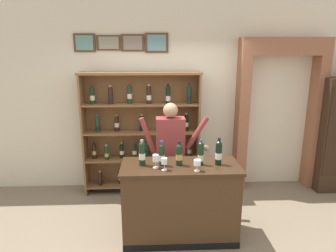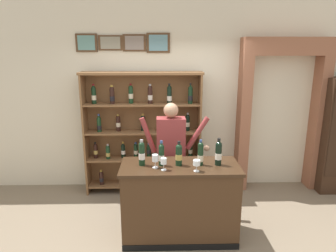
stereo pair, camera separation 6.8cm
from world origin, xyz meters
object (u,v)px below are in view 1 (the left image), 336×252
shopkeeper (171,147)px  tasting_bottle_riserva (201,154)px  tasting_counter (180,201)px  wine_glass_right (156,159)px  wine_glass_spare (197,163)px  tasting_bottle_rosso (179,154)px  tasting_bottle_brunello (162,154)px  tasting_bottle_prosecco (219,152)px  tasting_bottle_vin_santo (142,153)px  wine_glass_left (164,162)px  wine_shelf (141,129)px

shopkeeper → tasting_bottle_riserva: (0.33, -0.60, 0.11)m
tasting_counter → tasting_bottle_riserva: (0.25, -0.00, 0.63)m
wine_glass_right → wine_glass_spare: bearing=-14.5°
tasting_bottle_rosso → tasting_bottle_riserva: (0.26, -0.01, 0.00)m
tasting_bottle_brunello → tasting_bottle_prosecco: 0.69m
shopkeeper → wine_glass_spare: size_ratio=12.01×
tasting_counter → tasting_bottle_brunello: (-0.23, -0.00, 0.63)m
tasting_bottle_riserva → tasting_bottle_prosecco: (0.22, -0.00, 0.01)m
tasting_counter → tasting_bottle_vin_santo: (-0.46, 0.02, 0.64)m
tasting_bottle_vin_santo → wine_glass_right: size_ratio=1.96×
tasting_bottle_rosso → tasting_bottle_riserva: bearing=-1.2°
tasting_bottle_prosecco → wine_glass_left: tasting_bottle_prosecco is taller
tasting_bottle_prosecco → tasting_bottle_brunello: bearing=179.8°
tasting_counter → tasting_bottle_prosecco: tasting_bottle_prosecco is taller
wine_glass_spare → wine_glass_left: (-0.38, 0.05, 0.01)m
tasting_counter → shopkeeper: 0.79m
wine_glass_left → tasting_bottle_brunello: bearing=99.7°
wine_shelf → wine_glass_spare: size_ratio=14.69×
wine_shelf → tasting_bottle_brunello: (0.30, -1.36, 0.05)m
tasting_bottle_riserva → tasting_bottle_brunello: bearing=180.0°
wine_shelf → tasting_counter: bearing=-68.8°
tasting_bottle_rosso → wine_glass_spare: (0.19, -0.20, -0.04)m
wine_shelf → wine_glass_spare: (0.70, -1.55, 0.00)m
tasting_bottle_riserva → wine_glass_right: 0.55m
tasting_bottle_riserva → wine_glass_left: tasting_bottle_riserva is taller
tasting_bottle_riserva → tasting_bottle_prosecco: bearing=-0.4°
tasting_bottle_brunello → tasting_bottle_riserva: (0.47, -0.00, 0.00)m
tasting_bottle_vin_santo → wine_glass_left: tasting_bottle_vin_santo is taller
wine_glass_spare → tasting_bottle_prosecco: bearing=33.8°
tasting_bottle_brunello → tasting_bottle_riserva: tasting_bottle_riserva is taller
tasting_bottle_brunello → wine_glass_left: 0.15m
tasting_bottle_riserva → wine_glass_spare: 0.21m
shopkeeper → wine_glass_left: 0.75m
shopkeeper → tasting_bottle_vin_santo: 0.70m
wine_glass_right → shopkeeper: bearing=72.3°
wine_glass_left → tasting_bottle_prosecco: bearing=12.4°
tasting_counter → tasting_bottle_rosso: 0.63m
wine_glass_left → wine_shelf: bearing=102.2°
tasting_counter → wine_glass_left: size_ratio=9.82×
tasting_counter → wine_glass_right: (-0.30, -0.07, 0.60)m
shopkeeper → tasting_bottle_riserva: 0.69m
tasting_bottle_prosecco → wine_glass_right: tasting_bottle_prosecco is taller
wine_shelf → tasting_bottle_rosso: size_ratio=6.66×
tasting_bottle_brunello → wine_shelf: bearing=102.5°
tasting_bottle_riserva → shopkeeper: bearing=119.3°
wine_glass_right → tasting_counter: bearing=13.5°
tasting_counter → wine_glass_left: wine_glass_left is taller
wine_glass_right → wine_glass_spare: wine_glass_right is taller
shopkeeper → wine_glass_right: 0.70m
shopkeeper → tasting_bottle_rosso: size_ratio=5.45×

